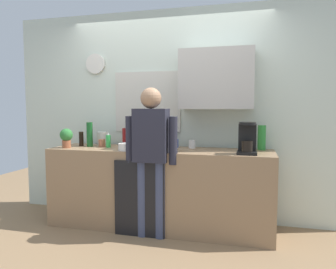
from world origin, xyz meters
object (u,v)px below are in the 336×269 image
(mixing_bowl, at_px, (128,147))
(potted_plant, at_px, (66,137))
(bottle_red_vinegar, at_px, (125,137))
(bottle_olive_oil, at_px, (154,136))
(bottle_dark_sauce, at_px, (81,139))
(cup_blue_mug, at_px, (175,143))
(coffee_maker, at_px, (247,140))
(dish_soap, at_px, (108,141))
(bottle_clear_soda, at_px, (262,138))
(person_at_sink, at_px, (151,150))
(cup_white_mug, at_px, (192,144))
(storage_canister, at_px, (103,139))
(cup_terracotta_mug, at_px, (102,143))
(bottle_green_wine, at_px, (90,134))

(mixing_bowl, relative_size, potted_plant, 0.96)
(bottle_red_vinegar, bearing_deg, potted_plant, -146.41)
(bottle_olive_oil, xyz_separation_m, bottle_dark_sauce, (-0.90, -0.17, -0.04))
(cup_blue_mug, bearing_deg, bottle_red_vinegar, 178.62)
(coffee_maker, xyz_separation_m, potted_plant, (-2.08, -0.03, -0.01))
(dish_soap, bearing_deg, bottle_clear_soda, 7.42)
(person_at_sink, bearing_deg, potted_plant, 170.82)
(bottle_clear_soda, distance_m, bottle_olive_oil, 1.26)
(bottle_olive_oil, relative_size, dish_soap, 1.39)
(bottle_dark_sauce, xyz_separation_m, bottle_red_vinegar, (0.50, 0.19, 0.02))
(potted_plant, bearing_deg, bottle_olive_oil, 20.91)
(potted_plant, height_order, person_at_sink, person_at_sink)
(bottle_red_vinegar, bearing_deg, cup_white_mug, -2.48)
(dish_soap, bearing_deg, bottle_dark_sauce, 173.82)
(storage_canister, relative_size, person_at_sink, 0.11)
(potted_plant, distance_m, dish_soap, 0.49)
(dish_soap, height_order, storage_canister, dish_soap)
(cup_blue_mug, bearing_deg, storage_canister, -178.43)
(bottle_clear_soda, xyz_separation_m, cup_terracotta_mug, (-1.88, -0.19, -0.09))
(bottle_clear_soda, relative_size, cup_terracotta_mug, 3.04)
(coffee_maker, bearing_deg, bottle_olive_oil, 162.61)
(mixing_bowl, bearing_deg, storage_canister, 143.14)
(cup_white_mug, distance_m, storage_canister, 1.15)
(bottle_red_vinegar, relative_size, cup_blue_mug, 2.20)
(coffee_maker, relative_size, mixing_bowl, 1.50)
(bottle_green_wine, relative_size, potted_plant, 1.30)
(potted_plant, bearing_deg, bottle_green_wine, 40.68)
(cup_blue_mug, bearing_deg, bottle_olive_oil, 179.87)
(cup_blue_mug, relative_size, person_at_sink, 0.06)
(coffee_maker, height_order, cup_white_mug, coffee_maker)
(bottle_green_wine, bearing_deg, cup_blue_mug, 10.62)
(coffee_maker, bearing_deg, person_at_sink, -170.25)
(bottle_clear_soda, xyz_separation_m, mixing_bowl, (-1.44, -0.42, -0.10))
(cup_white_mug, relative_size, mixing_bowl, 0.43)
(bottle_red_vinegar, height_order, person_at_sink, person_at_sink)
(bottle_dark_sauce, relative_size, mixing_bowl, 0.82)
(bottle_green_wine, relative_size, cup_blue_mug, 3.00)
(cup_blue_mug, relative_size, cup_white_mug, 1.05)
(bottle_red_vinegar, xyz_separation_m, cup_white_mug, (0.87, -0.04, -0.06))
(potted_plant, relative_size, person_at_sink, 0.14)
(cup_terracotta_mug, bearing_deg, bottle_clear_soda, 5.89)
(bottle_dark_sauce, xyz_separation_m, dish_soap, (0.39, -0.04, -0.01))
(bottle_clear_soda, relative_size, mixing_bowl, 1.27)
(mixing_bowl, xyz_separation_m, potted_plant, (-0.80, 0.03, 0.09))
(person_at_sink, bearing_deg, cup_terracotta_mug, 153.52)
(cup_blue_mug, xyz_separation_m, storage_canister, (-0.94, -0.03, 0.04))
(cup_terracotta_mug, xyz_separation_m, mixing_bowl, (0.43, -0.22, -0.01))
(bottle_green_wine, relative_size, dish_soap, 1.67)
(bottle_olive_oil, distance_m, mixing_bowl, 0.45)
(coffee_maker, height_order, bottle_red_vinegar, coffee_maker)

